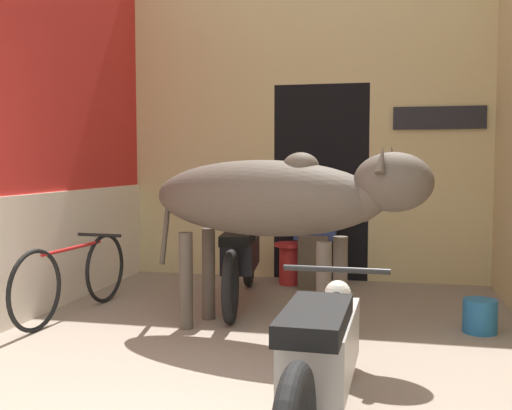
# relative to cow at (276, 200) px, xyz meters

# --- Properties ---
(wall_left_shopfront) EXTENTS (0.25, 4.50, 3.76)m
(wall_left_shopfront) POSITION_rel_cow_xyz_m (-2.19, 0.00, 0.78)
(wall_left_shopfront) COLOR red
(wall_left_shopfront) RESTS_ON ground_plane
(wall_back_with_doorway) EXTENTS (4.02, 0.93, 3.76)m
(wall_back_with_doorway) POSITION_rel_cow_xyz_m (-0.02, 2.52, 0.54)
(wall_back_with_doorway) COLOR #D1BC84
(wall_back_with_doorway) RESTS_ON ground_plane
(cow) EXTENTS (2.27, 1.08, 1.44)m
(cow) POSITION_rel_cow_xyz_m (0.00, 0.00, 0.00)
(cow) COLOR #4C4238
(cow) RESTS_ON ground_plane
(motorcycle_near) EXTENTS (0.58, 2.07, 0.75)m
(motorcycle_near) POSITION_rel_cow_xyz_m (0.54, -1.74, -0.60)
(motorcycle_near) COLOR black
(motorcycle_near) RESTS_ON ground_plane
(motorcycle_far) EXTENTS (0.58, 2.08, 0.73)m
(motorcycle_far) POSITION_rel_cow_xyz_m (-0.51, 0.97, -0.62)
(motorcycle_far) COLOR black
(motorcycle_far) RESTS_ON ground_plane
(bicycle) EXTENTS (0.44, 1.68, 0.66)m
(bicycle) POSITION_rel_cow_xyz_m (-1.81, 0.21, -0.70)
(bicycle) COLOR black
(bicycle) RESTS_ON ground_plane
(shopkeeper_seated) EXTENTS (0.43, 0.34, 1.23)m
(shopkeeper_seated) POSITION_rel_cow_xyz_m (0.08, 1.83, -0.39)
(shopkeeper_seated) COLOR brown
(shopkeeper_seated) RESTS_ON ground_plane
(plastic_stool) EXTENTS (0.35, 0.35, 0.45)m
(plastic_stool) POSITION_rel_cow_xyz_m (-0.19, 1.92, -0.80)
(plastic_stool) COLOR red
(plastic_stool) RESTS_ON ground_plane
(bucket) EXTENTS (0.26, 0.26, 0.26)m
(bucket) POSITION_rel_cow_xyz_m (1.53, 0.41, -0.91)
(bucket) COLOR #23669E
(bucket) RESTS_ON ground_plane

